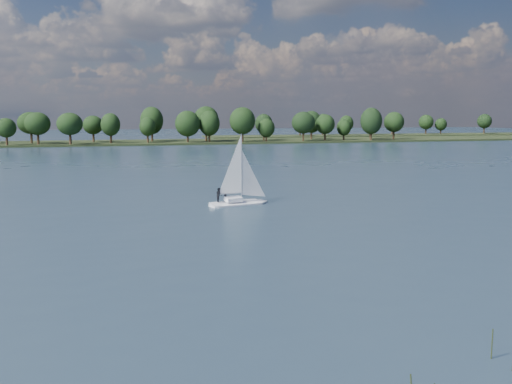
% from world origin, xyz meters
% --- Properties ---
extents(ground, '(700.00, 700.00, 0.00)m').
position_xyz_m(ground, '(0.00, 100.00, 0.00)').
color(ground, '#233342').
rests_on(ground, ground).
extents(far_shore, '(660.00, 40.00, 1.50)m').
position_xyz_m(far_shore, '(0.00, 212.00, 0.00)').
color(far_shore, black).
rests_on(far_shore, ground).
extents(far_shore_back, '(220.00, 30.00, 1.40)m').
position_xyz_m(far_shore_back, '(160.00, 260.00, 0.00)').
color(far_shore_back, black).
rests_on(far_shore_back, ground).
extents(sailboat, '(7.59, 3.69, 9.63)m').
position_xyz_m(sailboat, '(9.85, 42.07, 2.69)').
color(sailboat, white).
rests_on(sailboat, ground).
extents(treeline, '(562.44, 73.21, 17.97)m').
position_xyz_m(treeline, '(-22.54, 208.26, 8.03)').
color(treeline, black).
rests_on(treeline, ground).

